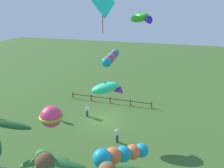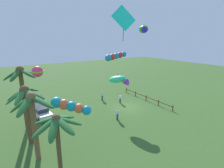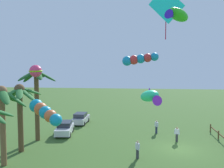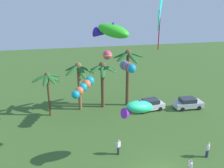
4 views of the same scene
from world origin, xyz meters
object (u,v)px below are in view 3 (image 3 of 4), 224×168
palm_tree_3 (20,101)px  parked_car_0 (81,118)px  spectator_2 (137,149)px  spectator_0 (156,127)px  kite_diamond_0 (166,6)px  kite_fish_2 (150,96)px  spectator_1 (177,134)px  kite_fish_3 (177,15)px  kite_tube_1 (139,59)px  palm_tree_0 (37,87)px  kite_tube_4 (44,112)px  parked_car_1 (65,128)px  palm_tree_1 (2,106)px  kite_ball_5 (36,71)px

palm_tree_3 → parked_car_0: (11.20, -3.03, -4.06)m
spectator_2 → spectator_0: bearing=-15.6°
kite_diamond_0 → kite_fish_2: bearing=121.5°
spectator_1 → kite_fish_3: bearing=169.4°
kite_tube_1 → kite_fish_2: kite_tube_1 is taller
palm_tree_0 → kite_fish_2: bearing=-102.2°
palm_tree_3 → kite_diamond_0: bearing=-82.8°
kite_diamond_0 → kite_fish_3: bearing=-172.8°
palm_tree_0 → kite_fish_2: (-2.57, -11.89, -0.56)m
kite_tube_4 → spectator_0: bearing=-43.1°
spectator_1 → kite_diamond_0: bearing=149.5°
palm_tree_3 → parked_car_0: bearing=-15.2°
palm_tree_0 → kite_tube_1: bearing=-106.9°
palm_tree_0 → parked_car_1: size_ratio=1.93×
kite_diamond_0 → spectator_0: bearing=2.6°
parked_car_0 → parked_car_1: size_ratio=0.97×
palm_tree_3 → spectator_1: 16.26m
parked_car_0 → spectator_2: bearing=-146.1°
palm_tree_0 → kite_tube_1: size_ratio=2.49×
parked_car_1 → kite_fish_3: (-7.83, -11.50, 11.26)m
palm_tree_0 → palm_tree_3: 3.58m
parked_car_1 → parked_car_0: bearing=-7.1°
spectator_0 → parked_car_1: bearing=98.0°
palm_tree_1 → palm_tree_3: (3.15, 0.13, -0.08)m
palm_tree_0 → spectator_0: bearing=-72.8°
palm_tree_0 → kite_tube_4: bearing=-152.0°
spectator_1 → kite_fish_2: bearing=140.4°
palm_tree_3 → parked_car_1: 7.56m
palm_tree_3 → kite_tube_4: bearing=-129.5°
spectator_2 → kite_tube_4: (-2.32, 7.43, 3.65)m
parked_car_0 → parked_car_1: 5.32m
spectator_2 → kite_fish_3: (-1.34, -2.95, 11.19)m
palm_tree_1 → kite_diamond_0: (4.86, -13.29, 8.66)m
kite_tube_1 → parked_car_1: bearing=56.0°
palm_tree_3 → parked_car_0: size_ratio=1.62×
kite_tube_1 → kite_fish_2: size_ratio=0.91×
kite_tube_1 → palm_tree_0: bearing=73.1°
spectator_2 → kite_fish_3: size_ratio=0.60×
palm_tree_0 → palm_tree_1: (-6.57, 0.02, -0.97)m
kite_tube_4 → kite_fish_3: bearing=-84.6°
palm_tree_0 → spectator_1: 15.81m
palm_tree_1 → kite_ball_5: size_ratio=4.29×
kite_fish_2 → kite_tube_4: size_ratio=1.03×
spectator_1 → parked_car_1: bearing=83.8°
parked_car_0 → kite_fish_3: size_ratio=1.49×
palm_tree_1 → spectator_2: (2.59, -10.80, -4.08)m
palm_tree_3 → kite_diamond_0: (1.70, -13.42, 8.74)m
spectator_1 → kite_tube_1: bearing=137.1°
parked_car_1 → kite_ball_5: kite_ball_5 is taller
palm_tree_0 → kite_fish_3: 15.96m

